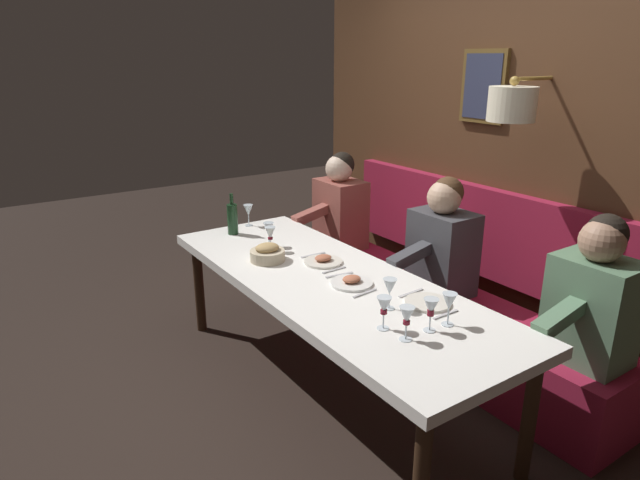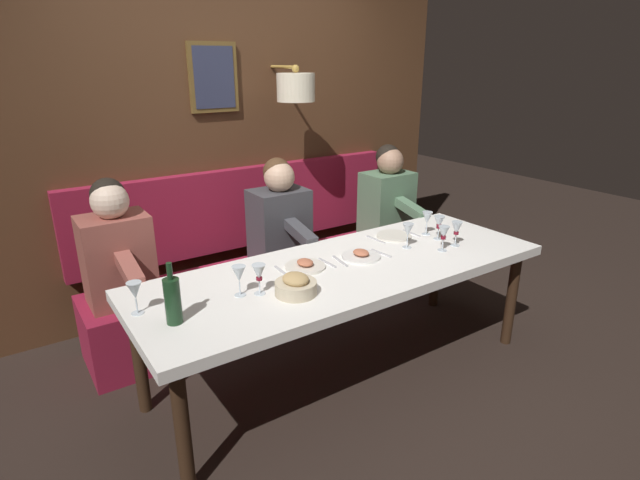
% 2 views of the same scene
% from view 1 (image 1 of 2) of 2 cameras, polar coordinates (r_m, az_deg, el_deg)
% --- Properties ---
extents(ground_plane, '(12.00, 12.00, 0.00)m').
position_cam_1_polar(ground_plane, '(3.53, 0.80, -15.13)').
color(ground_plane, black).
extents(dining_table, '(0.90, 2.53, 0.74)m').
position_cam_1_polar(dining_table, '(3.21, 0.85, -5.03)').
color(dining_table, white).
rests_on(dining_table, ground_plane).
extents(banquette_bench, '(0.52, 2.73, 0.45)m').
position_cam_1_polar(banquette_bench, '(3.93, 11.63, -8.04)').
color(banquette_bench, maroon).
rests_on(banquette_bench, ground_plane).
extents(back_wall_panel, '(0.59, 3.93, 2.90)m').
position_cam_1_polar(back_wall_panel, '(4.01, 18.58, 9.09)').
color(back_wall_panel, '#51331E').
rests_on(back_wall_panel, ground_plane).
extents(diner_nearest, '(0.60, 0.40, 0.79)m').
position_cam_1_polar(diner_nearest, '(3.11, 26.70, -5.19)').
color(diner_nearest, '#567A5B').
rests_on(diner_nearest, banquette_bench).
extents(diner_near, '(0.60, 0.40, 0.79)m').
position_cam_1_polar(diner_near, '(3.67, 12.66, -0.08)').
color(diner_near, '#3D3D42').
rests_on(diner_near, banquette_bench).
extents(diner_middle, '(0.60, 0.40, 0.79)m').
position_cam_1_polar(diner_middle, '(4.49, 2.08, 3.81)').
color(diner_middle, '#934C42').
rests_on(diner_middle, banquette_bench).
extents(place_setting_0, '(0.24, 0.31, 0.01)m').
position_cam_1_polar(place_setting_0, '(2.91, 11.19, -6.44)').
color(place_setting_0, silver).
rests_on(place_setting_0, dining_table).
extents(place_setting_1, '(0.24, 0.33, 0.05)m').
position_cam_1_polar(place_setting_1, '(3.10, 3.32, -4.40)').
color(place_setting_1, white).
rests_on(place_setting_1, dining_table).
extents(place_setting_2, '(0.24, 0.31, 0.05)m').
position_cam_1_polar(place_setting_2, '(3.41, 0.34, -2.17)').
color(place_setting_2, silver).
rests_on(place_setting_2, dining_table).
extents(wine_glass_0, '(0.07, 0.07, 0.16)m').
position_cam_1_polar(wine_glass_0, '(3.70, -5.39, 1.12)').
color(wine_glass_0, silver).
rests_on(wine_glass_0, dining_table).
extents(wine_glass_1, '(0.07, 0.07, 0.16)m').
position_cam_1_polar(wine_glass_1, '(3.60, -5.22, 0.63)').
color(wine_glass_1, silver).
rests_on(wine_glass_1, dining_table).
extents(wine_glass_2, '(0.07, 0.07, 0.16)m').
position_cam_1_polar(wine_glass_2, '(2.50, 9.05, -7.92)').
color(wine_glass_2, silver).
rests_on(wine_glass_2, dining_table).
extents(wine_glass_3, '(0.07, 0.07, 0.16)m').
position_cam_1_polar(wine_glass_3, '(2.67, 13.35, -6.38)').
color(wine_glass_3, silver).
rests_on(wine_glass_3, dining_table).
extents(wine_glass_4, '(0.07, 0.07, 0.16)m').
position_cam_1_polar(wine_glass_4, '(4.16, -7.50, 3.04)').
color(wine_glass_4, silver).
rests_on(wine_glass_4, dining_table).
extents(wine_glass_5, '(0.07, 0.07, 0.16)m').
position_cam_1_polar(wine_glass_5, '(2.60, 11.51, -7.02)').
color(wine_glass_5, silver).
rests_on(wine_glass_5, dining_table).
extents(wine_glass_6, '(0.07, 0.07, 0.16)m').
position_cam_1_polar(wine_glass_6, '(2.79, 7.30, -4.95)').
color(wine_glass_6, silver).
rests_on(wine_glass_6, dining_table).
extents(wine_glass_7, '(0.07, 0.07, 0.16)m').
position_cam_1_polar(wine_glass_7, '(2.58, 6.70, -6.92)').
color(wine_glass_7, silver).
rests_on(wine_glass_7, dining_table).
extents(wine_bottle, '(0.08, 0.08, 0.30)m').
position_cam_1_polar(wine_bottle, '(3.98, -9.13, 2.23)').
color(wine_bottle, '#19381E').
rests_on(wine_bottle, dining_table).
extents(bread_bowl, '(0.22, 0.22, 0.12)m').
position_cam_1_polar(bread_bowl, '(3.45, -5.51, -1.41)').
color(bread_bowl, beige).
rests_on(bread_bowl, dining_table).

